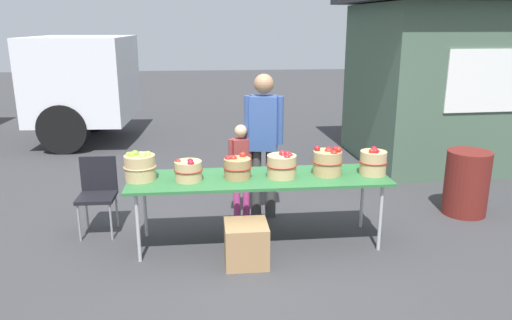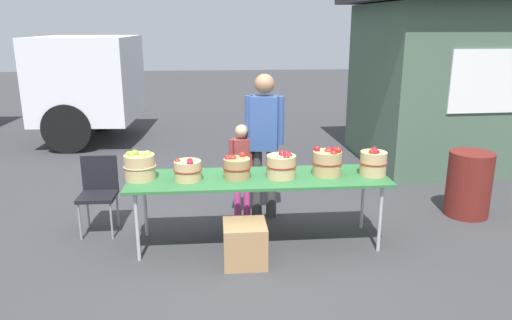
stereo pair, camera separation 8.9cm
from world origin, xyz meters
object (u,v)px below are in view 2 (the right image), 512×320
at_px(apple_basket_red_1, 237,167).
at_px(trash_barrel, 469,184).
at_px(apple_basket_red_3, 327,162).
at_px(folding_chair, 99,188).
at_px(market_table, 258,180).
at_px(apple_basket_red_2, 282,165).
at_px(child_customer, 242,164).
at_px(vendor_adult, 264,135).
at_px(produce_crate, 245,243).
at_px(apple_basket_red_4, 373,162).
at_px(apple_basket_green_0, 140,166).
at_px(apple_basket_red_0, 188,170).

height_order(apple_basket_red_1, trash_barrel, apple_basket_red_1).
xyz_separation_m(apple_basket_red_3, folding_chair, (-2.49, 0.47, -0.38)).
distance_m(market_table, trash_barrel, 2.72).
bearing_deg(apple_basket_red_1, trash_barrel, 11.55).
relative_size(apple_basket_red_1, trash_barrel, 0.37).
bearing_deg(folding_chair, apple_basket_red_2, -13.45).
bearing_deg(child_customer, vendor_adult, 170.61).
bearing_deg(market_table, produce_crate, -111.39).
bearing_deg(apple_basket_red_4, apple_basket_red_2, 179.54).
relative_size(apple_basket_red_1, child_customer, 0.26).
relative_size(apple_basket_green_0, trash_barrel, 0.41).
distance_m(vendor_adult, trash_barrel, 2.59).
bearing_deg(apple_basket_red_3, child_customer, 139.83).
height_order(apple_basket_red_1, produce_crate, apple_basket_red_1).
xyz_separation_m(market_table, apple_basket_red_4, (1.21, -0.03, 0.18)).
bearing_deg(apple_basket_red_1, apple_basket_red_3, 1.32).
relative_size(apple_basket_red_0, apple_basket_red_2, 0.91).
distance_m(apple_basket_red_0, apple_basket_red_1, 0.50).
xyz_separation_m(apple_basket_red_1, vendor_adult, (0.37, 0.76, 0.16)).
relative_size(market_table, apple_basket_green_0, 8.15).
bearing_deg(trash_barrel, vendor_adult, 176.14).
bearing_deg(folding_chair, vendor_adult, 8.68).
height_order(apple_basket_red_4, vendor_adult, vendor_adult).
distance_m(apple_basket_red_1, vendor_adult, 0.86).
height_order(apple_basket_red_3, produce_crate, apple_basket_red_3).
distance_m(apple_basket_red_1, trash_barrel, 2.97).
xyz_separation_m(folding_chair, trash_barrel, (4.40, 0.09, -0.11)).
xyz_separation_m(apple_basket_green_0, child_customer, (1.09, 0.71, -0.21)).
bearing_deg(apple_basket_red_2, apple_basket_red_4, -0.46).
bearing_deg(apple_basket_red_0, child_customer, 52.85).
bearing_deg(apple_basket_green_0, apple_basket_red_4, -1.49).
xyz_separation_m(apple_basket_red_0, folding_chair, (-1.04, 0.53, -0.35)).
bearing_deg(folding_chair, apple_basket_green_0, -39.06).
bearing_deg(child_customer, apple_basket_red_2, 105.31).
height_order(market_table, apple_basket_red_4, apple_basket_red_4).
relative_size(apple_basket_red_2, vendor_adult, 0.19).
xyz_separation_m(apple_basket_green_0, produce_crate, (1.05, -0.48, -0.68)).
xyz_separation_m(market_table, trash_barrel, (2.64, 0.58, -0.31)).
relative_size(market_table, folding_chair, 3.14).
height_order(folding_chair, produce_crate, folding_chair).
xyz_separation_m(apple_basket_red_2, vendor_adult, (-0.10, 0.77, 0.15)).
distance_m(apple_basket_red_1, produce_crate, 0.79).
bearing_deg(market_table, apple_basket_red_2, -5.30).
bearing_deg(apple_basket_red_3, apple_basket_red_4, -5.45).
bearing_deg(child_customer, apple_basket_red_4, 139.61).
bearing_deg(apple_basket_green_0, child_customer, 33.14).
bearing_deg(apple_basket_red_2, apple_basket_green_0, 177.82).
bearing_deg(produce_crate, apple_basket_red_0, 143.80).
xyz_separation_m(apple_basket_red_4, produce_crate, (-1.39, -0.42, -0.68)).
relative_size(apple_basket_green_0, apple_basket_red_1, 1.12).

